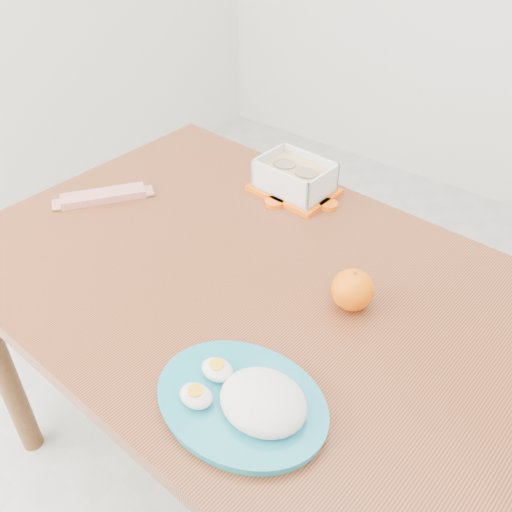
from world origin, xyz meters
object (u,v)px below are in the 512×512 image
Objects in this scene: rice_plate at (248,399)px; dining_table at (256,310)px; food_container at (295,177)px; orange_fruit at (353,290)px.

dining_table is at bearing 122.91° from rice_plate.
orange_fruit is (0.33, -0.28, -0.00)m from food_container.
orange_fruit is at bearing 86.15° from rice_plate.
food_container is 2.54× the size of orange_fruit.
food_container is 0.70× the size of rice_plate.
dining_table is 0.38m from food_container.
dining_table is at bearing -64.73° from food_container.
food_container reaches higher than dining_table.
food_container is at bearing 139.19° from orange_fruit.
dining_table is 15.93× the size of orange_fruit.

